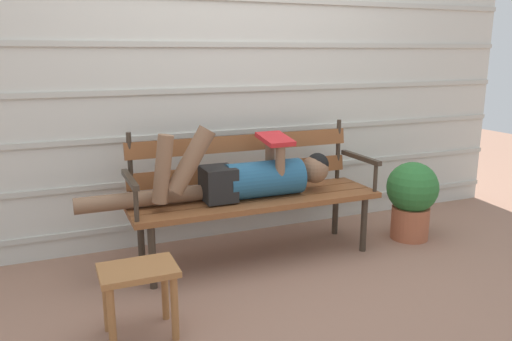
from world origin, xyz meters
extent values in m
plane|color=#936B56|center=(0.00, 0.00, 0.00)|extent=(12.00, 12.00, 0.00)
cube|color=beige|center=(0.00, 0.71, 1.24)|extent=(4.94, 0.06, 2.49)
cube|color=#B7B7AD|center=(0.00, 0.67, 0.16)|extent=(4.94, 0.02, 0.04)
cube|color=#B7B7AD|center=(0.00, 0.67, 0.47)|extent=(4.94, 0.02, 0.04)
cube|color=#B7B7AD|center=(0.00, 0.67, 0.78)|extent=(4.94, 0.02, 0.04)
cube|color=#B7B7AD|center=(0.00, 0.67, 1.09)|extent=(4.94, 0.02, 0.04)
cube|color=#B7B7AD|center=(0.00, 0.67, 1.40)|extent=(4.94, 0.02, 0.04)
cube|color=brown|center=(0.00, 0.02, 0.40)|extent=(1.66, 0.15, 0.04)
cube|color=brown|center=(0.00, 0.18, 0.40)|extent=(1.66, 0.15, 0.04)
cube|color=brown|center=(0.00, 0.33, 0.40)|extent=(1.66, 0.15, 0.04)
cube|color=brown|center=(0.00, 0.41, 0.54)|extent=(1.59, 0.05, 0.11)
cube|color=brown|center=(0.00, 0.41, 0.74)|extent=(1.59, 0.05, 0.11)
cylinder|color=#382D23|center=(-0.76, 0.41, 0.64)|extent=(0.03, 0.03, 0.44)
cylinder|color=#382D23|center=(0.76, 0.41, 0.64)|extent=(0.03, 0.03, 0.44)
cylinder|color=#382D23|center=(-0.73, -0.01, 0.19)|extent=(0.04, 0.04, 0.39)
cylinder|color=#382D23|center=(0.73, -0.01, 0.19)|extent=(0.04, 0.04, 0.39)
cylinder|color=#382D23|center=(-0.73, 0.36, 0.19)|extent=(0.04, 0.04, 0.39)
cylinder|color=#382D23|center=(0.73, 0.36, 0.19)|extent=(0.04, 0.04, 0.39)
cube|color=#382D23|center=(-0.80, 0.18, 0.62)|extent=(0.04, 0.45, 0.03)
cylinder|color=#382D23|center=(-0.80, -0.01, 0.52)|extent=(0.03, 0.03, 0.20)
cube|color=#382D23|center=(0.80, 0.18, 0.62)|extent=(0.04, 0.45, 0.03)
cylinder|color=#382D23|center=(0.80, -0.01, 0.52)|extent=(0.03, 0.03, 0.20)
cylinder|color=#23567A|center=(0.06, 0.18, 0.54)|extent=(0.51, 0.24, 0.24)
cube|color=black|center=(-0.26, 0.18, 0.54)|extent=(0.20, 0.22, 0.21)
sphere|color=brown|center=(0.43, 0.18, 0.57)|extent=(0.19, 0.19, 0.19)
sphere|color=black|center=(0.45, 0.18, 0.60)|extent=(0.16, 0.16, 0.16)
cylinder|color=brown|center=(-0.45, 0.12, 0.72)|extent=(0.31, 0.11, 0.42)
cylinder|color=brown|center=(-0.62, 0.12, 0.68)|extent=(0.15, 0.09, 0.42)
cylinder|color=brown|center=(-0.73, 0.24, 0.48)|extent=(0.79, 0.10, 0.10)
cylinder|color=brown|center=(0.14, 0.10, 0.66)|extent=(0.06, 0.06, 0.24)
cylinder|color=brown|center=(0.14, 0.26, 0.66)|extent=(0.06, 0.06, 0.24)
cube|color=red|center=(0.14, 0.18, 0.80)|extent=(0.19, 0.26, 0.07)
cube|color=#9E6638|center=(-0.89, -0.48, 0.34)|extent=(0.36, 0.26, 0.03)
cylinder|color=#9E6638|center=(-1.03, -0.59, 0.16)|extent=(0.04, 0.04, 0.33)
cylinder|color=#9E6638|center=(-0.74, -0.59, 0.16)|extent=(0.04, 0.04, 0.33)
cylinder|color=#9E6638|center=(-1.03, -0.38, 0.16)|extent=(0.04, 0.04, 0.33)
cylinder|color=#9E6638|center=(-0.74, -0.38, 0.16)|extent=(0.04, 0.04, 0.33)
cylinder|color=#AD5B3D|center=(1.19, 0.06, 0.12)|extent=(0.27, 0.27, 0.24)
sphere|color=#2D7033|center=(1.19, 0.06, 0.39)|extent=(0.37, 0.37, 0.37)
camera|label=1|loc=(-1.22, -2.72, 1.35)|focal=34.98mm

